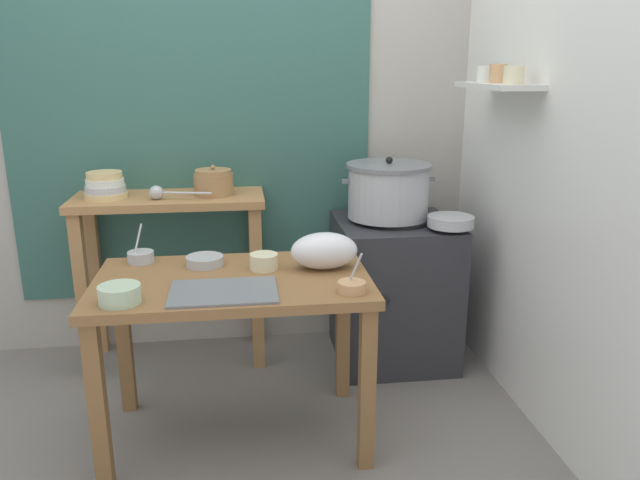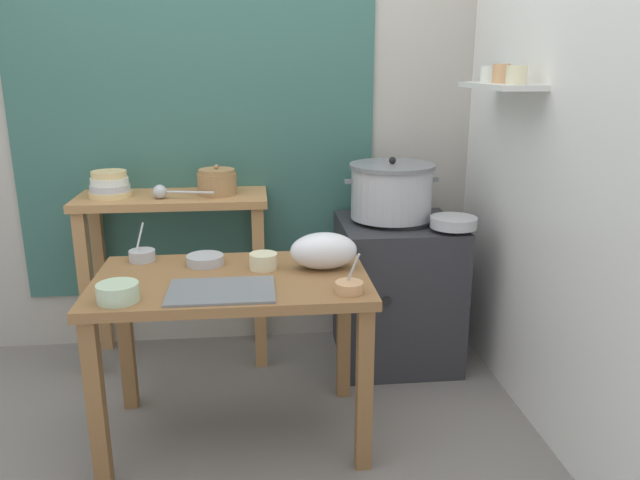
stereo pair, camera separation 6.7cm
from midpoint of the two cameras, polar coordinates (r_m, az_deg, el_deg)
The scene contains 18 objects.
ground_plane at distance 2.78m, azimuth -9.30°, elevation -17.97°, with size 9.00×9.00×0.00m, color gray.
wall_back at distance 3.42m, azimuth -8.41°, elevation 11.75°, with size 4.40×0.12×2.60m.
wall_right at distance 2.83m, azimuth 19.57°, elevation 10.12°, with size 0.30×3.20×2.60m.
prep_table at distance 2.54m, azimuth -8.74°, elevation -5.80°, with size 1.10×0.66×0.72m.
back_shelf_table at distance 3.28m, azimuth -14.15°, elevation 0.19°, with size 0.96×0.40×0.90m.
stove_block at distance 3.32m, azimuth 6.23°, elevation -4.62°, with size 0.60×0.61×0.78m.
steamer_pot at distance 3.18m, azimuth 5.73°, elevation 4.57°, with size 0.48×0.43×0.32m.
clay_pot at distance 3.20m, azimuth -10.40°, elevation 5.25°, with size 0.20×0.20×0.15m.
bowl_stack_enamel at distance 3.26m, azimuth -19.78°, elevation 4.71°, with size 0.21×0.21×0.13m.
ladle at distance 3.15m, azimuth -15.24°, elevation 4.25°, with size 0.31×0.10×0.07m.
serving_tray at distance 2.35m, azimuth -9.72°, elevation -4.73°, with size 0.40×0.28×0.01m, color slate.
plastic_bag at distance 2.56m, azimuth -0.37°, elevation -1.01°, with size 0.28×0.17×0.15m, color white.
wide_pan at distance 3.07m, azimuth 11.37°, elevation 1.70°, with size 0.23×0.23×0.05m, color #B7BABF.
prep_bowl_0 at distance 2.32m, azimuth 2.12°, elevation -4.27°, with size 0.11×0.11×0.16m.
prep_bowl_1 at distance 2.33m, azimuth -18.83°, elevation -4.72°, with size 0.15×0.15×0.07m.
prep_bowl_2 at distance 2.58m, azimuth -5.95°, elevation -1.94°, with size 0.12×0.12×0.07m.
prep_bowl_3 at distance 2.67m, azimuth -11.31°, elevation -1.86°, with size 0.16×0.16×0.04m.
prep_bowl_4 at distance 2.77m, azimuth -16.90°, elevation -1.45°, with size 0.11×0.11×0.16m.
Camera 1 is at (0.09, -2.31, 1.55)m, focal length 34.63 mm.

